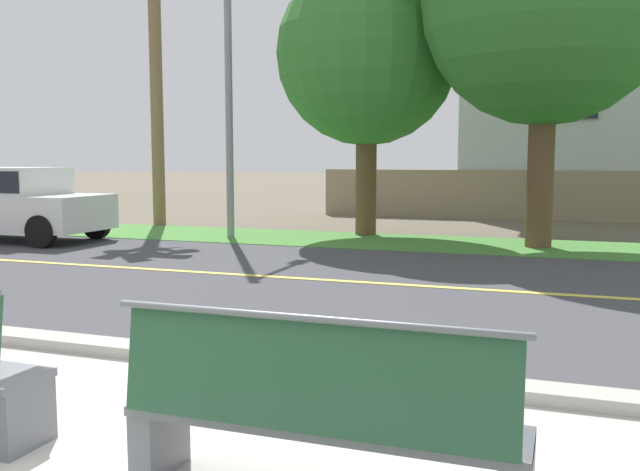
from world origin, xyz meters
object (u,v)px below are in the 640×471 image
object	(u,v)px
car_white_far	(7,200)
streetlamp	(232,47)
bench_right	(318,418)
shade_tree_far_left	(372,40)

from	to	relation	value
car_white_far	streetlamp	world-z (taller)	streetlamp
bench_right	shade_tree_far_left	size ratio (longest dim) A/B	0.30
bench_right	car_white_far	bearing A→B (deg)	139.70
bench_right	shade_tree_far_left	xyz separation A→B (m)	(-3.04, 11.93, 3.84)
streetlamp	shade_tree_far_left	size ratio (longest dim) A/B	1.09
bench_right	streetlamp	xyz separation A→B (m)	(-5.81, 10.72, 3.64)
car_white_far	shade_tree_far_left	distance (m)	8.52
shade_tree_far_left	bench_right	bearing A→B (deg)	-75.71
bench_right	car_white_far	distance (m)	13.18
bench_right	car_white_far	xyz separation A→B (m)	(-10.04, 8.52, 0.39)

